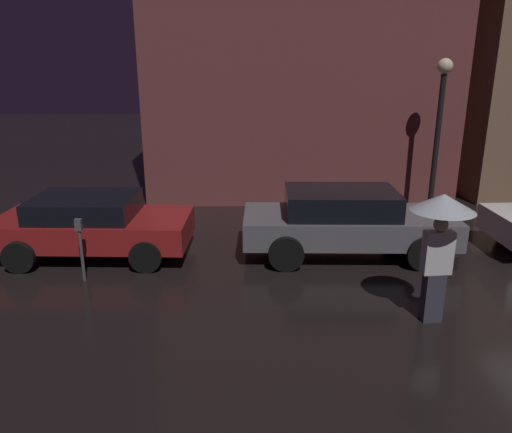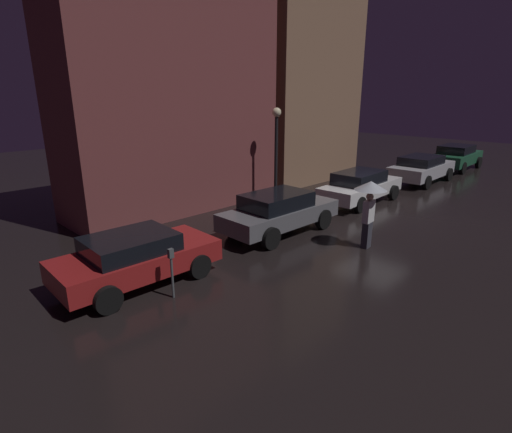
# 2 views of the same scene
# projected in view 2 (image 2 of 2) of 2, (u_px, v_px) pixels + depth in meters

# --- Properties ---
(ground_plane) EXTENTS (60.00, 60.00, 0.00)m
(ground_plane) POSITION_uv_depth(u_px,v_px,m) (376.00, 214.00, 15.89)
(ground_plane) COLOR black
(building_facade_left) EXTENTS (8.85, 3.00, 9.87)m
(building_facade_left) POSITION_uv_depth(u_px,v_px,m) (171.00, 84.00, 15.46)
(building_facade_left) COLOR brown
(building_facade_left) RESTS_ON ground
(building_facade_right) EXTENTS (6.50, 3.00, 10.50)m
(building_facade_right) POSITION_uv_depth(u_px,v_px,m) (305.00, 80.00, 21.01)
(building_facade_right) COLOR #8C664C
(building_facade_right) RESTS_ON ground
(parked_car_red) EXTENTS (4.07, 2.00, 1.30)m
(parked_car_red) POSITION_uv_depth(u_px,v_px,m) (136.00, 257.00, 9.99)
(parked_car_red) COLOR maroon
(parked_car_red) RESTS_ON ground
(parked_car_grey) EXTENTS (4.46, 1.92, 1.42)m
(parked_car_grey) POSITION_uv_depth(u_px,v_px,m) (279.00, 211.00, 13.61)
(parked_car_grey) COLOR slate
(parked_car_grey) RESTS_ON ground
(parked_car_white) EXTENTS (4.67, 1.88, 1.40)m
(parked_car_white) POSITION_uv_depth(u_px,v_px,m) (360.00, 186.00, 17.40)
(parked_car_white) COLOR silver
(parked_car_white) RESTS_ON ground
(parked_car_silver) EXTENTS (4.69, 2.06, 1.43)m
(parked_car_silver) POSITION_uv_depth(u_px,v_px,m) (422.00, 168.00, 21.35)
(parked_car_silver) COLOR #B7B7BF
(parked_car_silver) RESTS_ON ground
(parked_car_green) EXTENTS (4.69, 2.06, 1.51)m
(parked_car_green) POSITION_uv_depth(u_px,v_px,m) (456.00, 156.00, 25.06)
(parked_car_green) COLOR #1E5638
(parked_car_green) RESTS_ON ground
(pedestrian_with_umbrella) EXTENTS (0.97, 0.97, 2.11)m
(pedestrian_with_umbrella) POSITION_uv_depth(u_px,v_px,m) (370.00, 198.00, 12.02)
(pedestrian_with_umbrella) COLOR #383842
(pedestrian_with_umbrella) RESTS_ON ground
(parking_meter) EXTENTS (0.12, 0.10, 1.23)m
(parking_meter) POSITION_uv_depth(u_px,v_px,m) (172.00, 268.00, 9.21)
(parking_meter) COLOR #4C5154
(parking_meter) RESTS_ON ground
(street_lamp_near) EXTENTS (0.38, 0.38, 4.05)m
(street_lamp_near) POSITION_uv_depth(u_px,v_px,m) (276.00, 141.00, 16.65)
(street_lamp_near) COLOR black
(street_lamp_near) RESTS_ON ground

